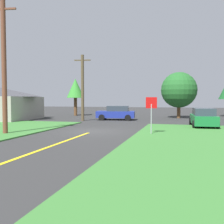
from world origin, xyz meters
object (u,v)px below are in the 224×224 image
(pine_tree_center, at_px, (75,89))
(car_approaching_junction, at_px, (116,113))
(utility_pole_near, at_px, (4,65))
(utility_pole_mid, at_px, (83,87))
(oak_tree_right, at_px, (179,90))
(stop_sign, at_px, (151,108))
(car_on_crossroad, at_px, (203,118))

(pine_tree_center, bearing_deg, car_approaching_junction, -38.25)
(utility_pole_near, height_order, utility_pole_mid, utility_pole_near)
(utility_pole_mid, height_order, oak_tree_right, utility_pole_mid)
(utility_pole_near, bearing_deg, car_approaching_junction, 72.88)
(stop_sign, relative_size, car_on_crossroad, 0.53)
(pine_tree_center, height_order, oak_tree_right, oak_tree_right)
(car_approaching_junction, relative_size, car_on_crossroad, 0.97)
(car_approaching_junction, distance_m, utility_pole_mid, 4.88)
(car_on_crossroad, distance_m, utility_pole_near, 16.16)
(pine_tree_center, distance_m, oak_tree_right, 14.67)
(stop_sign, relative_size, utility_pole_near, 0.28)
(stop_sign, bearing_deg, utility_pole_near, 7.18)
(utility_pole_near, xyz_separation_m, utility_pole_mid, (0.94, 11.62, -0.91))
(car_approaching_junction, distance_m, oak_tree_right, 8.87)
(utility_pole_near, bearing_deg, utility_pole_mid, 85.35)
(utility_pole_near, distance_m, utility_pole_mid, 11.69)
(stop_sign, bearing_deg, car_approaching_junction, -71.73)
(pine_tree_center, xyz_separation_m, oak_tree_right, (14.62, -1.23, -0.37))
(utility_pole_near, height_order, oak_tree_right, utility_pole_near)
(car_approaching_junction, xyz_separation_m, car_on_crossroad, (9.05, -5.38, 0.00))
(car_approaching_junction, relative_size, oak_tree_right, 0.78)
(stop_sign, height_order, utility_pole_near, utility_pole_near)
(utility_pole_near, distance_m, pine_tree_center, 20.14)
(car_approaching_junction, bearing_deg, utility_pole_mid, 26.01)
(car_approaching_junction, height_order, pine_tree_center, pine_tree_center)
(car_approaching_junction, xyz_separation_m, oak_tree_right, (6.91, 4.85, 2.74))
(car_on_crossroad, xyz_separation_m, pine_tree_center, (-16.76, 11.46, 3.11))
(stop_sign, xyz_separation_m, utility_pole_mid, (-8.60, 9.26, 1.95))
(car_on_crossroad, bearing_deg, utility_pole_near, 119.29)
(stop_sign, height_order, oak_tree_right, oak_tree_right)
(utility_pole_mid, relative_size, pine_tree_center, 1.34)
(stop_sign, xyz_separation_m, pine_tree_center, (-13.02, 17.47, 2.16))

